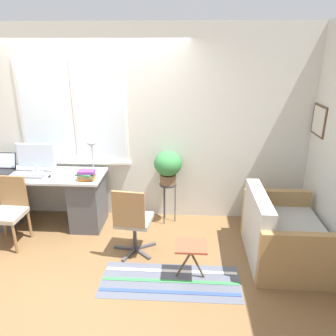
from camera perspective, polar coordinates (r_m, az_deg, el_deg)
The scene contains 17 objects.
ground_plane at distance 4.59m, azimuth -12.86°, elevation -11.65°, with size 14.00×14.00×0.00m, color brown.
wall_back_with_window at distance 4.72m, azimuth -12.02°, elevation 7.22°, with size 9.00×0.12×2.70m.
wall_right_with_picture at distance 4.22m, azimuth 27.10°, elevation 3.76°, with size 0.08×9.00×2.70m.
desk at distance 4.91m, azimuth -20.57°, elevation -4.93°, with size 1.69×0.64×0.77m.
laptop at distance 5.08m, azimuth -26.80°, elevation 0.05°, with size 0.30×0.29×0.24m.
monitor at distance 4.81m, azimuth -21.99°, elevation 1.82°, with size 0.53×0.15×0.41m.
keyboard at distance 4.72m, azimuth -23.02°, elevation -1.38°, with size 0.38×0.11×0.02m.
mouse at distance 4.62m, azimuth -19.93°, elevation -1.34°, with size 0.03×0.06×0.03m.
desk_lamp at distance 4.57m, azimuth -13.12°, elevation 3.32°, with size 0.13×0.13×0.45m.
book_stack at distance 4.37m, azimuth -14.04°, elevation -1.21°, with size 0.24×0.20×0.13m.
desk_chair_wooden at distance 4.63m, azimuth -26.02°, elevation -6.51°, with size 0.43×0.44×0.86m.
office_chair_swivel at distance 3.95m, azimuth -6.20°, elevation -8.98°, with size 0.53×0.53×0.90m.
couch_loveseat at distance 4.17m, azimuth 19.24°, elevation -11.23°, with size 0.85×1.14×0.83m.
plant_stand at distance 4.62m, azimuth -0.01°, elevation -3.61°, with size 0.24×0.24×0.59m.
potted_plant at distance 4.49m, azimuth -0.01°, elevation 0.45°, with size 0.38×0.38×0.47m.
floor_rug_striped at distance 3.76m, azimuth 0.41°, elevation -19.12°, with size 1.51×0.60×0.01m.
folding_stool at distance 3.62m, azimuth 4.02°, elevation -13.84°, with size 0.34×0.29×0.42m.
Camera 1 is at (1.23, -3.71, 2.40)m, focal length 35.00 mm.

